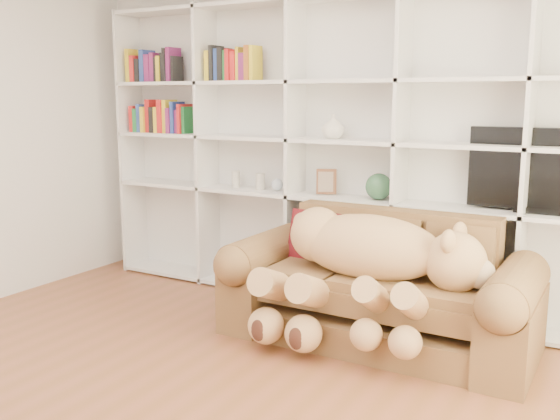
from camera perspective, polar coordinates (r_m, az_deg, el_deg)
The scene contains 12 objects.
wall_back at distance 5.02m, azimuth 7.00°, elevation 6.98°, with size 5.00×0.02×2.70m, color white.
bookshelf at distance 5.00m, azimuth 3.81°, elevation 6.51°, with size 4.43×0.35×2.40m.
sofa at distance 4.29m, azimuth 8.95°, elevation -7.64°, with size 2.04×0.88×0.86m.
teddy_bear at distance 4.07m, azimuth 7.78°, elevation -4.71°, with size 1.45×0.81×0.84m.
throw_pillow at distance 4.54m, azimuth 3.29°, elevation -2.53°, with size 0.38×0.12×0.38m, color maroon.
tv at distance 4.53m, azimuth 22.93°, elevation 3.28°, with size 0.97×0.18×0.57m.
picture_frame at distance 4.95m, azimuth 4.26°, elevation 2.61°, with size 0.16×0.03×0.20m, color brown.
green_vase at distance 4.77m, azimuth 9.01°, elevation 2.13°, with size 0.20×0.20×0.20m, color #305E3D.
figurine_tall at distance 5.38m, azimuth -4.06°, elevation 2.82°, with size 0.07×0.07×0.14m, color beige.
figurine_short at distance 5.24m, azimuth -1.82°, elevation 2.62°, with size 0.08×0.08×0.14m, color beige.
snow_globe at distance 5.16m, azimuth -0.27°, elevation 2.34°, with size 0.10×0.10×0.10m, color silver.
shelf_vase at distance 4.88m, azimuth 4.88°, elevation 7.62°, with size 0.18×0.18×0.19m, color silver.
Camera 1 is at (1.96, -2.11, 1.64)m, focal length 40.00 mm.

